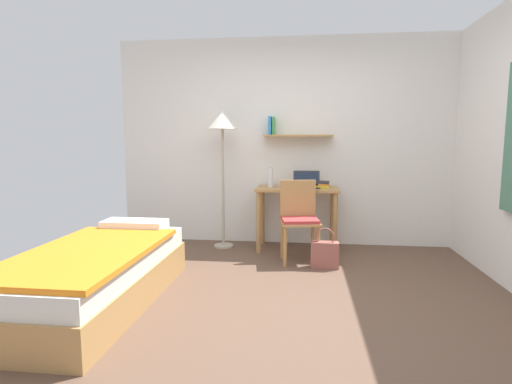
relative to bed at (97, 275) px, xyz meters
name	(u,v)px	position (x,y,z in m)	size (l,w,h in m)	color
ground_plane	(279,303)	(1.47, 0.17, -0.24)	(5.28, 5.28, 0.00)	brown
wall_back	(290,142)	(1.47, 2.19, 1.06)	(4.40, 0.27, 2.60)	white
bed	(97,275)	(0.00, 0.00, 0.00)	(0.89, 1.96, 0.54)	#B2844C
desk	(297,200)	(1.58, 1.87, 0.36)	(0.98, 0.53, 0.76)	#B2844C
desk_chair	(299,217)	(1.61, 1.38, 0.26)	(0.47, 0.44, 0.89)	#B2844C
standing_lamp	(222,128)	(0.67, 1.86, 1.23)	(0.37, 0.37, 1.68)	#B2A893
laptop	(306,183)	(1.69, 1.89, 0.57)	(0.32, 0.22, 0.20)	black
water_bottle	(270,177)	(1.25, 1.89, 0.64)	(0.06, 0.06, 0.24)	silver
book_stack	(323,185)	(1.88, 1.89, 0.56)	(0.18, 0.21, 0.08)	gold
handbag	(325,254)	(1.88, 1.15, -0.09)	(0.29, 0.12, 0.43)	#99564C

